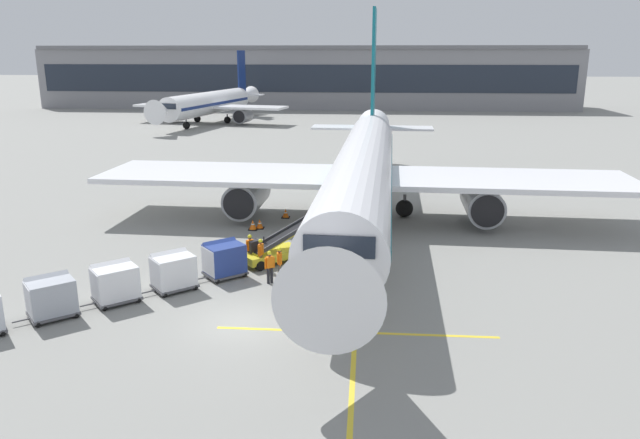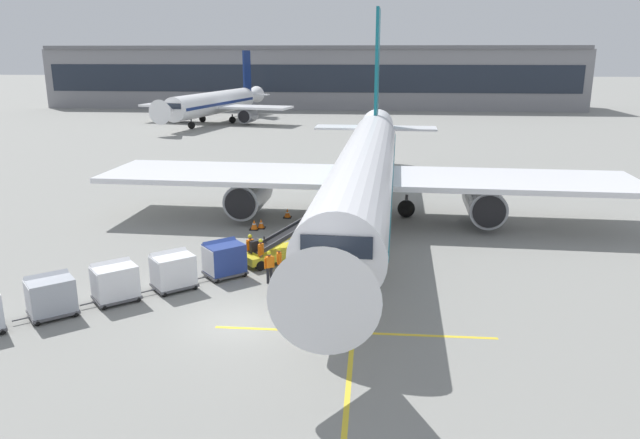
{
  "view_description": "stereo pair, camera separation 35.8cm",
  "coord_description": "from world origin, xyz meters",
  "px_view_note": "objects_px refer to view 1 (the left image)",
  "views": [
    {
      "loc": [
        5.4,
        -23.92,
        11.44
      ],
      "look_at": [
        2.94,
        6.91,
        2.87
      ],
      "focal_mm": 33.71,
      "sensor_mm": 36.0,
      "label": 1
    },
    {
      "loc": [
        5.76,
        -23.89,
        11.44
      ],
      "look_at": [
        2.94,
        6.91,
        2.87
      ],
      "focal_mm": 33.71,
      "sensor_mm": 36.0,
      "label": 2
    }
  ],
  "objects_px": {
    "ground_crew_by_carts": "(270,265)",
    "distant_airplane": "(210,104)",
    "ground_crew_marshaller": "(261,252)",
    "baggage_cart_second": "(173,271)",
    "baggage_cart_third": "(115,282)",
    "ground_crew_by_loader": "(250,247)",
    "safety_cone_engine_keepout": "(286,213)",
    "safety_cone_nose_mark": "(260,224)",
    "belt_loader": "(275,248)",
    "safety_cone_wingtip": "(253,225)",
    "baggage_cart_lead": "(224,259)",
    "ground_crew_wingwalker": "(279,261)",
    "baggage_cart_fourth": "(51,296)",
    "parked_airplane": "(363,170)"
  },
  "relations": [
    {
      "from": "baggage_cart_fourth",
      "to": "distant_airplane",
      "type": "bearing_deg",
      "value": 99.38
    },
    {
      "from": "baggage_cart_fourth",
      "to": "safety_cone_wingtip",
      "type": "height_order",
      "value": "baggage_cart_fourth"
    },
    {
      "from": "belt_loader",
      "to": "baggage_cart_lead",
      "type": "distance_m",
      "value": 3.46
    },
    {
      "from": "safety_cone_engine_keepout",
      "to": "safety_cone_nose_mark",
      "type": "height_order",
      "value": "safety_cone_engine_keepout"
    },
    {
      "from": "parked_airplane",
      "to": "baggage_cart_third",
      "type": "height_order",
      "value": "parked_airplane"
    },
    {
      "from": "parked_airplane",
      "to": "baggage_cart_lead",
      "type": "xyz_separation_m",
      "value": [
        -7.15,
        -12.0,
        -2.59
      ]
    },
    {
      "from": "parked_airplane",
      "to": "baggage_cart_lead",
      "type": "distance_m",
      "value": 14.21
    },
    {
      "from": "ground_crew_marshaller",
      "to": "safety_cone_wingtip",
      "type": "distance_m",
      "value": 7.8
    },
    {
      "from": "safety_cone_wingtip",
      "to": "ground_crew_marshaller",
      "type": "bearing_deg",
      "value": -75.93
    },
    {
      "from": "baggage_cart_lead",
      "to": "safety_cone_engine_keepout",
      "type": "xyz_separation_m",
      "value": [
        1.65,
        11.99,
        -0.68
      ]
    },
    {
      "from": "baggage_cart_lead",
      "to": "ground_crew_by_carts",
      "type": "xyz_separation_m",
      "value": [
        2.57,
        -0.79,
        -0.0
      ]
    },
    {
      "from": "ground_crew_wingwalker",
      "to": "safety_cone_wingtip",
      "type": "xyz_separation_m",
      "value": [
        -3.12,
        8.91,
        -0.66
      ]
    },
    {
      "from": "baggage_cart_third",
      "to": "safety_cone_nose_mark",
      "type": "height_order",
      "value": "baggage_cart_third"
    },
    {
      "from": "baggage_cart_second",
      "to": "baggage_cart_fourth",
      "type": "relative_size",
      "value": 1.0
    },
    {
      "from": "ground_crew_marshaller",
      "to": "baggage_cart_second",
      "type": "bearing_deg",
      "value": -140.19
    },
    {
      "from": "baggage_cart_second",
      "to": "ground_crew_by_carts",
      "type": "xyz_separation_m",
      "value": [
        4.68,
        1.2,
        -0.0
      ]
    },
    {
      "from": "baggage_cart_second",
      "to": "safety_cone_wingtip",
      "type": "bearing_deg",
      "value": 79.62
    },
    {
      "from": "belt_loader",
      "to": "ground_crew_wingwalker",
      "type": "relative_size",
      "value": 2.83
    },
    {
      "from": "ground_crew_by_loader",
      "to": "belt_loader",
      "type": "bearing_deg",
      "value": 22.43
    },
    {
      "from": "ground_crew_wingwalker",
      "to": "distant_airplane",
      "type": "distance_m",
      "value": 74.67
    },
    {
      "from": "ground_crew_marshaller",
      "to": "safety_cone_nose_mark",
      "type": "height_order",
      "value": "ground_crew_marshaller"
    },
    {
      "from": "baggage_cart_third",
      "to": "ground_crew_by_carts",
      "type": "height_order",
      "value": "baggage_cart_third"
    },
    {
      "from": "ground_crew_wingwalker",
      "to": "safety_cone_engine_keepout",
      "type": "relative_size",
      "value": 2.62
    },
    {
      "from": "ground_crew_by_carts",
      "to": "ground_crew_marshaller",
      "type": "xyz_separation_m",
      "value": [
        -0.82,
        2.02,
        0.0
      ]
    },
    {
      "from": "ground_crew_by_carts",
      "to": "ground_crew_wingwalker",
      "type": "distance_m",
      "value": 0.76
    },
    {
      "from": "baggage_cart_fourth",
      "to": "safety_cone_wingtip",
      "type": "distance_m",
      "value": 15.77
    },
    {
      "from": "parked_airplane",
      "to": "ground_crew_by_loader",
      "type": "relative_size",
      "value": 27.35
    },
    {
      "from": "ground_crew_wingwalker",
      "to": "safety_cone_nose_mark",
      "type": "bearing_deg",
      "value": 106.33
    },
    {
      "from": "ground_crew_by_loader",
      "to": "safety_cone_wingtip",
      "type": "bearing_deg",
      "value": 99.62
    },
    {
      "from": "baggage_cart_fourth",
      "to": "safety_cone_engine_keepout",
      "type": "height_order",
      "value": "baggage_cart_fourth"
    },
    {
      "from": "baggage_cart_lead",
      "to": "baggage_cart_third",
      "type": "relative_size",
      "value": 1.0
    },
    {
      "from": "baggage_cart_fourth",
      "to": "safety_cone_nose_mark",
      "type": "height_order",
      "value": "baggage_cart_fourth"
    },
    {
      "from": "baggage_cart_second",
      "to": "baggage_cart_fourth",
      "type": "xyz_separation_m",
      "value": [
        -4.4,
        -3.65,
        0.0
      ]
    },
    {
      "from": "parked_airplane",
      "to": "baggage_cart_second",
      "type": "height_order",
      "value": "parked_airplane"
    },
    {
      "from": "safety_cone_engine_keepout",
      "to": "baggage_cart_lead",
      "type": "bearing_deg",
      "value": -97.84
    },
    {
      "from": "ground_crew_by_carts",
      "to": "distant_airplane",
      "type": "bearing_deg",
      "value": 106.83
    },
    {
      "from": "baggage_cart_third",
      "to": "ground_crew_by_loader",
      "type": "distance_m",
      "value": 7.85
    },
    {
      "from": "safety_cone_nose_mark",
      "to": "ground_crew_by_loader",
      "type": "bearing_deg",
      "value": -84.04
    },
    {
      "from": "ground_crew_by_carts",
      "to": "ground_crew_wingwalker",
      "type": "xyz_separation_m",
      "value": [
        0.41,
        0.64,
        0.0
      ]
    },
    {
      "from": "belt_loader",
      "to": "safety_cone_wingtip",
      "type": "height_order",
      "value": "belt_loader"
    },
    {
      "from": "belt_loader",
      "to": "safety_cone_wingtip",
      "type": "relative_size",
      "value": 7.2
    },
    {
      "from": "safety_cone_wingtip",
      "to": "distant_airplane",
      "type": "relative_size",
      "value": 0.02
    },
    {
      "from": "baggage_cart_fourth",
      "to": "safety_cone_nose_mark",
      "type": "distance_m",
      "value": 16.25
    },
    {
      "from": "safety_cone_engine_keepout",
      "to": "ground_crew_wingwalker",
      "type": "bearing_deg",
      "value": -83.74
    },
    {
      "from": "ground_crew_by_carts",
      "to": "ground_crew_marshaller",
      "type": "height_order",
      "value": "same"
    },
    {
      "from": "distant_airplane",
      "to": "baggage_cart_fourth",
      "type": "bearing_deg",
      "value": -80.62
    },
    {
      "from": "baggage_cart_third",
      "to": "ground_crew_wingwalker",
      "type": "height_order",
      "value": "baggage_cart_third"
    },
    {
      "from": "parked_airplane",
      "to": "ground_crew_wingwalker",
      "type": "xyz_separation_m",
      "value": [
        -4.17,
        -12.15,
        -2.59
      ]
    },
    {
      "from": "baggage_cart_third",
      "to": "ground_crew_marshaller",
      "type": "height_order",
      "value": "baggage_cart_third"
    },
    {
      "from": "baggage_cart_fourth",
      "to": "safety_cone_engine_keepout",
      "type": "relative_size",
      "value": 3.89
    }
  ]
}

